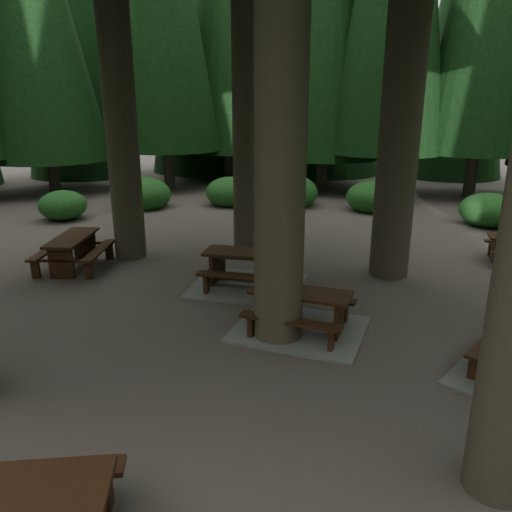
% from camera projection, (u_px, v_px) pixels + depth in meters
% --- Properties ---
extents(ground, '(80.00, 80.00, 0.00)m').
position_uv_depth(ground, '(231.00, 335.00, 8.86)').
color(ground, '#4E463F').
rests_on(ground, ground).
extents(picnic_table_a, '(2.35, 1.97, 0.77)m').
position_uv_depth(picnic_table_a, '(300.00, 317.00, 8.95)').
color(picnic_table_a, gray).
rests_on(picnic_table_a, ground).
extents(picnic_table_b, '(1.97, 2.22, 0.81)m').
position_uv_depth(picnic_table_b, '(73.00, 247.00, 12.17)').
color(picnic_table_b, black).
rests_on(picnic_table_b, ground).
extents(picnic_table_c, '(2.62, 2.24, 0.82)m').
position_uv_depth(picnic_table_c, '(248.00, 275.00, 11.03)').
color(picnic_table_c, gray).
rests_on(picnic_table_c, ground).
extents(shrub_ring, '(23.86, 24.64, 1.49)m').
position_uv_depth(shrub_ring, '(281.00, 303.00, 9.21)').
color(shrub_ring, '#22561D').
rests_on(shrub_ring, ground).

